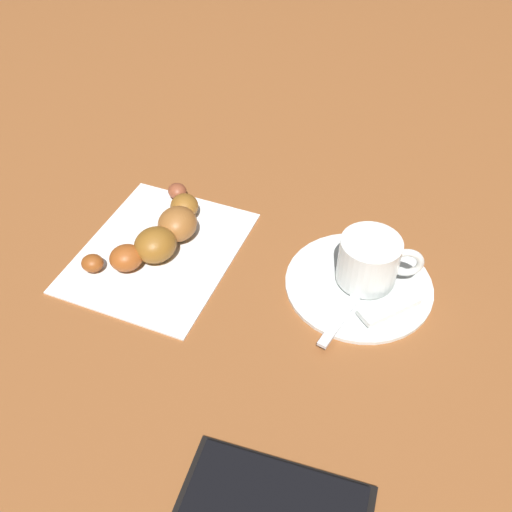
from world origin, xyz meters
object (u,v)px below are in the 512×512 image
(espresso_cup, at_px, (370,260))
(croissant, at_px, (162,232))
(sugar_packet, at_px, (389,306))
(cell_phone, at_px, (274,509))
(teaspoon, at_px, (366,282))
(napkin, at_px, (159,251))
(saucer, at_px, (359,283))

(espresso_cup, relative_size, croissant, 0.51)
(sugar_packet, xyz_separation_m, cell_phone, (-0.05, -0.21, -0.01))
(teaspoon, distance_m, napkin, 0.22)
(napkin, distance_m, cell_phone, 0.29)
(espresso_cup, relative_size, cell_phone, 0.59)
(cell_phone, bearing_deg, saucer, 86.04)
(espresso_cup, relative_size, teaspoon, 0.60)
(cell_phone, bearing_deg, espresso_cup, 84.68)
(espresso_cup, xyz_separation_m, teaspoon, (0.00, -0.01, -0.02))
(croissant, relative_size, cell_phone, 1.15)
(cell_phone, bearing_deg, croissant, 129.82)
(sugar_packet, height_order, croissant, croissant)
(teaspoon, relative_size, napkin, 0.72)
(teaspoon, xyz_separation_m, sugar_packet, (0.03, -0.02, 0.00))
(teaspoon, xyz_separation_m, napkin, (-0.21, -0.01, -0.01))
(saucer, bearing_deg, cell_phone, -93.96)
(espresso_cup, height_order, croissant, espresso_cup)
(saucer, bearing_deg, napkin, -175.10)
(saucer, height_order, espresso_cup, espresso_cup)
(napkin, bearing_deg, espresso_cup, 6.31)
(sugar_packet, bearing_deg, napkin, 131.15)
(croissant, distance_m, cell_phone, 0.30)
(espresso_cup, height_order, sugar_packet, espresso_cup)
(espresso_cup, relative_size, napkin, 0.43)
(teaspoon, distance_m, cell_phone, 0.24)
(teaspoon, height_order, napkin, teaspoon)
(saucer, bearing_deg, sugar_packet, -38.76)
(croissant, height_order, cell_phone, croissant)
(espresso_cup, distance_m, napkin, 0.22)
(saucer, distance_m, sugar_packet, 0.04)
(espresso_cup, bearing_deg, teaspoon, -89.58)
(cell_phone, bearing_deg, napkin, 131.26)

